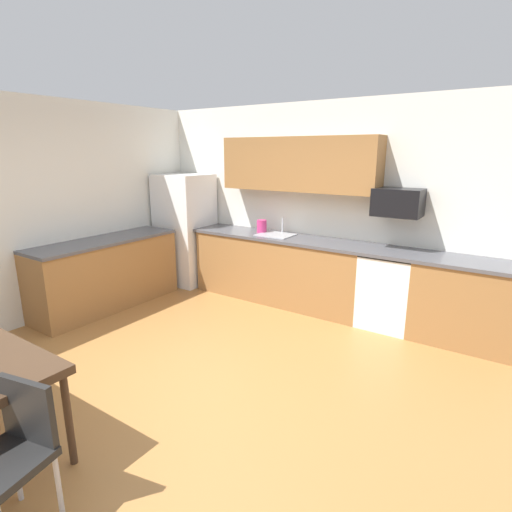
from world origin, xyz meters
The scene contains 16 objects.
ground_plane centered at (0.00, 0.00, 0.00)m, with size 12.00×12.00×0.00m, color #9E6B38.
wall_back centered at (0.00, 2.65, 1.35)m, with size 5.80×0.10×2.70m, color silver.
wall_left centered at (-2.65, 0.00, 1.35)m, with size 0.10×5.80×2.70m, color silver.
cabinet_run_back centered at (-0.51, 2.30, 0.45)m, with size 2.49×0.60×0.90m, color olive.
cabinet_run_back_right centered at (1.87, 2.30, 0.45)m, with size 1.06×0.60×0.90m, color olive.
cabinet_run_left centered at (-2.30, 0.80, 0.45)m, with size 0.60×2.00×0.90m, color olive.
countertop_back centered at (0.00, 2.30, 0.92)m, with size 4.80×0.64×0.04m, color #4C4C51.
countertop_left centered at (-2.30, 0.80, 0.92)m, with size 0.64×2.00×0.04m, color #4C4C51.
upper_cabinets_back centered at (-0.30, 2.43, 1.90)m, with size 2.20×0.34×0.70m, color olive.
refrigerator centered at (-2.18, 2.22, 0.86)m, with size 0.76×0.70×1.72m, color white.
oven_range centered at (1.04, 2.30, 0.46)m, with size 0.60×0.60×0.91m.
microwave centered at (1.04, 2.40, 1.49)m, with size 0.54×0.36×0.32m, color black.
sink_basin centered at (-0.55, 2.30, 0.88)m, with size 0.48×0.40×0.14m, color #A5A8AD.
sink_faucet centered at (-0.55, 2.48, 1.04)m, with size 0.02×0.02×0.24m, color #B2B5BA.
chair_near_table centered at (0.16, -1.59, 0.50)m, with size 0.47×0.47×0.85m.
kettle centered at (-0.81, 2.35, 1.02)m, with size 0.14×0.14×0.20m, color #CC3372.
Camera 1 is at (2.29, -2.40, 2.06)m, focal length 28.33 mm.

